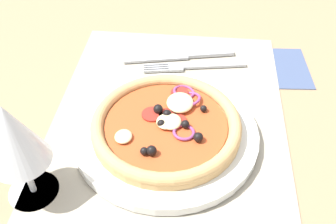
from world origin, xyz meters
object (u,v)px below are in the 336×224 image
object	(u,v)px
knife	(178,56)
napkin	(278,67)
pizza	(167,124)
fork	(189,67)
plate	(166,133)
wine_glass	(13,137)

from	to	relation	value
knife	napkin	size ratio (longest dim) A/B	1.70
pizza	napkin	xyz separation A→B (cm)	(18.70, -17.90, -2.68)
fork	napkin	bearing A→B (deg)	177.57
fork	plate	bearing A→B (deg)	72.79
pizza	knife	xyz separation A→B (cm)	(19.70, -0.01, -2.21)
plate	knife	bearing A→B (deg)	-0.18
plate	napkin	xyz separation A→B (cm)	(18.82, -17.96, -0.90)
knife	wine_glass	distance (cm)	35.95
pizza	wine_glass	world-z (taller)	wine_glass
napkin	plate	bearing A→B (deg)	136.34
fork	knife	distance (cm)	3.69
pizza	fork	distance (cm)	17.05
plate	fork	distance (cm)	17.03
plate	napkin	distance (cm)	26.03
plate	wine_glass	size ratio (longest dim) A/B	1.77
fork	napkin	world-z (taller)	fork
plate	fork	world-z (taller)	plate
napkin	wine_glass	bearing A→B (deg)	131.17
plate	wine_glass	world-z (taller)	wine_glass
wine_glass	napkin	xyz separation A→B (cm)	(29.68, -33.94, -10.16)
pizza	fork	size ratio (longest dim) A/B	1.18
knife	napkin	world-z (taller)	knife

